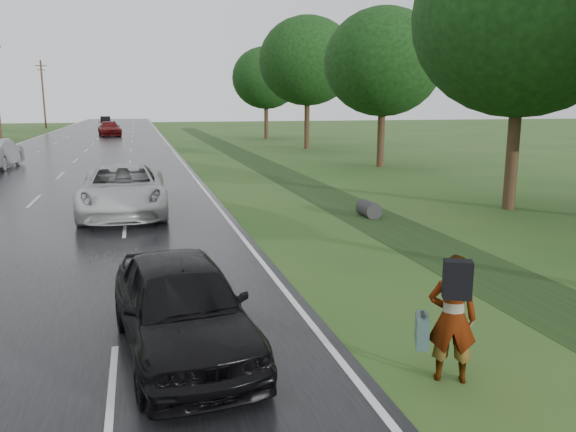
% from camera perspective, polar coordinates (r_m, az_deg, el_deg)
% --- Properties ---
extents(road, '(14.00, 180.00, 0.04)m').
position_cam_1_polar(road, '(52.68, -19.45, 6.67)').
color(road, black).
rests_on(road, ground).
extents(edge_stripe_east, '(0.12, 180.00, 0.01)m').
position_cam_1_polar(edge_stripe_east, '(52.60, -12.05, 7.08)').
color(edge_stripe_east, silver).
rests_on(edge_stripe_east, road).
extents(edge_stripe_west, '(0.12, 180.00, 0.01)m').
position_cam_1_polar(edge_stripe_west, '(53.61, -26.69, 6.20)').
color(edge_stripe_west, silver).
rests_on(edge_stripe_west, road).
extents(center_line, '(0.12, 180.00, 0.01)m').
position_cam_1_polar(center_line, '(52.68, -19.45, 6.69)').
color(center_line, silver).
rests_on(center_line, road).
extents(drainage_ditch, '(2.20, 120.00, 0.56)m').
position_cam_1_polar(drainage_ditch, '(27.41, 1.03, 3.53)').
color(drainage_ditch, black).
rests_on(drainage_ditch, ground).
extents(utility_pole_distant, '(1.60, 0.26, 10.00)m').
position_cam_1_polar(utility_pole_distant, '(93.34, -23.62, 11.35)').
color(utility_pole_distant, '#312714').
rests_on(utility_pole_distant, ground).
extents(tree_east_b, '(7.60, 7.60, 10.11)m').
position_cam_1_polar(tree_east_b, '(21.90, 22.78, 18.14)').
color(tree_east_b, '#312714').
rests_on(tree_east_b, ground).
extents(tree_east_c, '(7.00, 7.00, 9.29)m').
position_cam_1_polar(tree_east_c, '(34.53, 9.66, 15.15)').
color(tree_east_c, '#312714').
rests_on(tree_east_c, ground).
extents(tree_east_d, '(8.00, 8.00, 10.76)m').
position_cam_1_polar(tree_east_d, '(47.56, 1.98, 15.46)').
color(tree_east_d, '#312714').
rests_on(tree_east_d, ground).
extents(tree_east_f, '(7.20, 7.20, 9.62)m').
position_cam_1_polar(tree_east_f, '(60.96, -2.26, 13.83)').
color(tree_east_f, '#312714').
rests_on(tree_east_f, ground).
extents(pedestrian, '(0.88, 0.93, 1.81)m').
position_cam_1_polar(pedestrian, '(8.09, 16.20, -9.79)').
color(pedestrian, '#A5998C').
rests_on(pedestrian, ground).
extents(white_pickup, '(2.87, 6.13, 1.70)m').
position_cam_1_polar(white_pickup, '(20.02, -16.40, 2.60)').
color(white_pickup, silver).
rests_on(white_pickup, road).
extents(dark_sedan, '(2.28, 4.60, 1.51)m').
position_cam_1_polar(dark_sedan, '(8.73, -10.75, -8.93)').
color(dark_sedan, black).
rests_on(dark_sedan, road).
extents(far_car_red, '(3.03, 5.97, 1.66)m').
position_cam_1_polar(far_car_red, '(68.78, -17.68, 8.45)').
color(far_car_red, maroon).
rests_on(far_car_red, road).
extents(far_car_dark, '(1.76, 4.66, 1.52)m').
position_cam_1_polar(far_car_dark, '(102.25, -18.04, 9.19)').
color(far_car_dark, black).
rests_on(far_car_dark, road).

